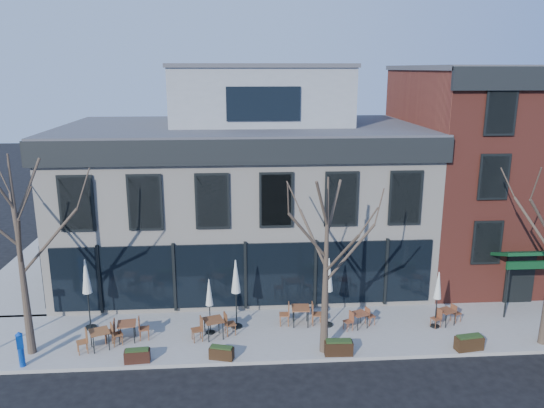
{
  "coord_description": "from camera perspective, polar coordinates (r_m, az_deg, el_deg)",
  "views": [
    {
      "loc": [
        -0.38,
        -22.61,
        11.02
      ],
      "look_at": [
        1.36,
        2.0,
        4.69
      ],
      "focal_mm": 35.0,
      "sensor_mm": 36.0,
      "label": 1
    }
  ],
  "objects": [
    {
      "name": "ground",
      "position": [
        25.15,
        -2.83,
        -11.61
      ],
      "size": [
        120.0,
        120.0,
        0.0
      ],
      "primitive_type": "plane",
      "color": "black",
      "rests_on": "ground"
    },
    {
      "name": "sidewalk_front",
      "position": [
        23.49,
        5.47,
        -13.46
      ],
      "size": [
        33.5,
        4.7,
        0.15
      ],
      "primitive_type": "cube",
      "color": "gray",
      "rests_on": "ground"
    },
    {
      "name": "sidewalk_side",
      "position": [
        32.5,
        -23.47,
        -6.54
      ],
      "size": [
        4.5,
        12.0,
        0.15
      ],
      "primitive_type": "cube",
      "color": "gray",
      "rests_on": "ground"
    },
    {
      "name": "corner_building",
      "position": [
        28.39,
        -3.03,
        1.55
      ],
      "size": [
        18.39,
        10.39,
        11.1
      ],
      "color": "beige",
      "rests_on": "ground"
    },
    {
      "name": "red_brick_building",
      "position": [
        31.13,
        21.52,
        3.42
      ],
      "size": [
        8.2,
        11.78,
        11.18
      ],
      "color": "maroon",
      "rests_on": "ground"
    },
    {
      "name": "tree_corner",
      "position": [
        22.09,
        -25.44,
        -4.91
      ],
      "size": [
        3.93,
        3.98,
        7.92
      ],
      "color": "#382B21",
      "rests_on": "sidewalk_front"
    },
    {
      "name": "tree_mid",
      "position": [
        20.34,
        5.86,
        -6.51
      ],
      "size": [
        3.5,
        3.55,
        7.04
      ],
      "color": "#382B21",
      "rests_on": "sidewalk_front"
    },
    {
      "name": "call_box",
      "position": [
        22.52,
        -25.43,
        -13.81
      ],
      "size": [
        0.3,
        0.28,
        1.43
      ],
      "color": "#0C3DA5",
      "rests_on": "sidewalk_front"
    },
    {
      "name": "cafe_set_0",
      "position": [
        22.78,
        -18.04,
        -13.49
      ],
      "size": [
        1.83,
        1.14,
        0.95
      ],
      "color": "brown",
      "rests_on": "sidewalk_front"
    },
    {
      "name": "cafe_set_1",
      "position": [
        23.07,
        -15.33,
        -12.9
      ],
      "size": [
        1.87,
        0.82,
        0.96
      ],
      "color": "brown",
      "rests_on": "sidewalk_front"
    },
    {
      "name": "cafe_set_2",
      "position": [
        22.64,
        -6.29,
        -12.93
      ],
      "size": [
        1.95,
        1.03,
        1.0
      ],
      "color": "brown",
      "rests_on": "sidewalk_front"
    },
    {
      "name": "cafe_set_3",
      "position": [
        23.56,
        3.09,
        -11.71
      ],
      "size": [
        1.92,
        0.8,
        1.0
      ],
      "color": "brown",
      "rests_on": "sidewalk_front"
    },
    {
      "name": "cafe_set_4",
      "position": [
        23.66,
        9.38,
        -12.03
      ],
      "size": [
        1.57,
        0.94,
        0.81
      ],
      "color": "brown",
      "rests_on": "sidewalk_front"
    },
    {
      "name": "cafe_set_5",
      "position": [
        24.78,
        18.22,
        -11.31
      ],
      "size": [
        1.6,
        0.98,
        0.83
      ],
      "color": "brown",
      "rests_on": "sidewalk_front"
    },
    {
      "name": "umbrella_0",
      "position": [
        23.85,
        -19.33,
        -7.75
      ],
      "size": [
        0.5,
        0.5,
        3.13
      ],
      "color": "black",
      "rests_on": "sidewalk_front"
    },
    {
      "name": "umbrella_1",
      "position": [
        22.5,
        -6.77,
        -9.73
      ],
      "size": [
        0.39,
        0.39,
        2.43
      ],
      "color": "black",
      "rests_on": "sidewalk_front"
    },
    {
      "name": "umbrella_2",
      "position": [
        22.69,
        -3.91,
        -8.18
      ],
      "size": [
        0.49,
        0.49,
        3.08
      ],
      "color": "black",
      "rests_on": "sidewalk_front"
    },
    {
      "name": "umbrella_3",
      "position": [
        22.9,
        6.09,
        -7.98
      ],
      "size": [
        0.5,
        0.5,
        3.1
      ],
      "color": "black",
      "rests_on": "sidewalk_front"
    },
    {
      "name": "umbrella_4",
      "position": [
        23.89,
        17.41,
        -8.66
      ],
      "size": [
        0.41,
        0.41,
        2.53
      ],
      "color": "black",
      "rests_on": "sidewalk_front"
    },
    {
      "name": "planter_0",
      "position": [
        21.59,
        -14.29,
        -15.52
      ],
      "size": [
        0.99,
        0.45,
        0.54
      ],
      "color": "black",
      "rests_on": "sidewalk_front"
    },
    {
      "name": "planter_1",
      "position": [
        21.26,
        -5.45,
        -15.63
      ],
      "size": [
        1.0,
        0.61,
        0.52
      ],
      "color": "black",
      "rests_on": "sidewalk_front"
    },
    {
      "name": "planter_2",
      "position": [
        21.58,
        7.17,
        -15.04
      ],
      "size": [
        1.12,
        0.48,
        0.62
      ],
      "color": "black",
      "rests_on": "sidewalk_front"
    },
    {
      "name": "planter_3",
      "position": [
        23.12,
        20.43,
        -13.79
      ],
      "size": [
        1.15,
        0.59,
        0.62
      ],
      "color": "#322010",
      "rests_on": "sidewalk_front"
    }
  ]
}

